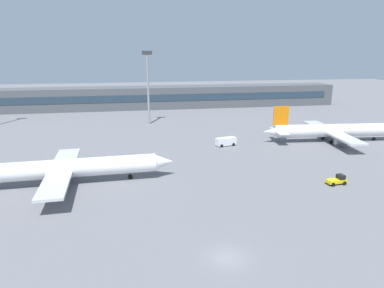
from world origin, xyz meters
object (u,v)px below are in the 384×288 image
(airplane_mid, at_px, (335,131))
(service_van_white, at_px, (226,141))
(airplane_near, at_px, (68,168))
(floodlight_tower_east, at_px, (148,82))
(baggage_tug_yellow, at_px, (337,180))

(airplane_mid, xyz_separation_m, service_van_white, (-29.94, 0.86, -1.84))
(airplane_near, relative_size, airplane_mid, 0.99)
(airplane_near, xyz_separation_m, airplane_mid, (65.14, 19.41, 0.03))
(service_van_white, distance_m, floodlight_tower_east, 37.94)
(floodlight_tower_east, bearing_deg, service_van_white, -60.36)
(airplane_near, xyz_separation_m, baggage_tug_yellow, (48.04, -8.83, -2.12))
(baggage_tug_yellow, distance_m, floodlight_tower_east, 68.72)
(airplane_mid, height_order, floodlight_tower_east, floodlight_tower_east)
(airplane_near, height_order, airplane_mid, airplane_mid)
(baggage_tug_yellow, bearing_deg, airplane_near, 169.58)
(airplane_near, distance_m, service_van_white, 40.66)
(airplane_mid, height_order, baggage_tug_yellow, airplane_mid)
(airplane_mid, relative_size, baggage_tug_yellow, 10.52)
(airplane_mid, bearing_deg, floodlight_tower_east, 146.15)
(baggage_tug_yellow, relative_size, service_van_white, 0.68)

